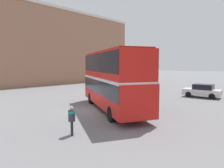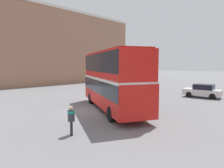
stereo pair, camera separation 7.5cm
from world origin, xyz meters
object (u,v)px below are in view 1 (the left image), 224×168
parked_car_kerb_near (202,91)px  pedestrian_foreground (72,117)px  double_decker_bus (112,77)px  parked_car_kerb_far (140,83)px

parked_car_kerb_near → pedestrian_foreground: bearing=81.6°
double_decker_bus → parked_car_kerb_far: size_ratio=2.44×
pedestrian_foreground → parked_car_kerb_far: (-10.43, 20.93, -0.14)m
pedestrian_foreground → parked_car_kerb_far: size_ratio=0.37×
double_decker_bus → pedestrian_foreground: bearing=-37.5°
double_decker_bus → pedestrian_foreground: double_decker_bus is taller
parked_car_kerb_far → parked_car_kerb_near: bearing=156.3°
pedestrian_foreground → parked_car_kerb_near: size_ratio=0.37×
pedestrian_foreground → parked_car_kerb_far: parked_car_kerb_far is taller
double_decker_bus → parked_car_kerb_far: (-7.86, 15.06, -1.93)m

